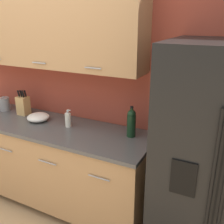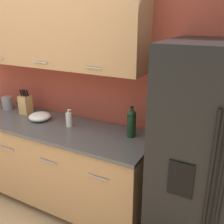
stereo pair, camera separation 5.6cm
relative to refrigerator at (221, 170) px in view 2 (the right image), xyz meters
name	(u,v)px [view 2 (the right image)]	position (x,y,z in m)	size (l,w,h in m)	color
wall_back	(55,64)	(-1.78, 0.36, 0.57)	(10.00, 0.39, 2.60)	#993D2D
counter_unit	(50,161)	(-1.70, 0.07, -0.44)	(2.26, 0.64, 0.92)	black
refrigerator	(221,170)	(0.00, 0.00, 0.00)	(0.91, 0.79, 1.81)	black
knife_block	(25,104)	(-2.09, 0.18, 0.13)	(0.12, 0.11, 0.28)	tan
wine_bottle	(132,123)	(-0.80, 0.19, 0.15)	(0.08, 0.08, 0.29)	black
soap_dispenser	(69,119)	(-1.44, 0.11, 0.09)	(0.07, 0.06, 0.18)	silver
steel_canister	(7,103)	(-2.39, 0.18, 0.09)	(0.12, 0.12, 0.17)	gray
mixing_bowl	(40,116)	(-1.81, 0.10, 0.06)	(0.23, 0.23, 0.08)	white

